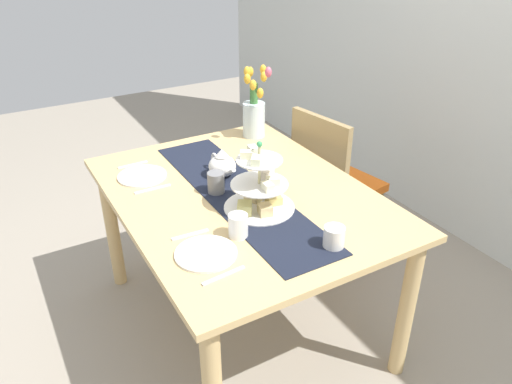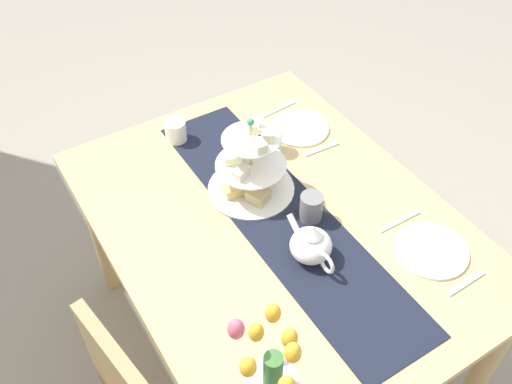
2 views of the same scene
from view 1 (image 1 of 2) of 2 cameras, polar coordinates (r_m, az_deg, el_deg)
The scene contains 17 objects.
ground_plane at distance 2.69m, azimuth -1.47°, elevation -14.42°, with size 8.00×8.00×0.00m, color gray.
room_wall_rear at distance 3.12m, azimuth 26.65°, elevation 16.00°, with size 6.00×0.08×2.60m, color silver.
dining_table at distance 2.29m, azimuth -1.67°, elevation -2.41°, with size 1.41×1.06×0.76m.
chair_left at distance 2.95m, azimuth 8.59°, elevation 1.56°, with size 0.48×0.48×0.91m.
table_runner at distance 2.23m, azimuth -2.11°, elevation -0.12°, with size 1.24×0.29×0.00m, color black.
tiered_cake_stand at distance 2.07m, azimuth 0.36°, elevation 0.26°, with size 0.30×0.30×0.30m.
teapot at distance 2.36m, azimuth -3.89°, elevation 3.12°, with size 0.24×0.13×0.14m.
tulip_vase at distance 2.78m, azimuth -0.20°, elevation 9.16°, with size 0.20×0.18×0.40m.
cream_jug at distance 1.88m, azimuth 8.90°, elevation -5.12°, with size 0.08×0.08×0.09m, color white.
dinner_plate_left at distance 2.43m, azimuth -12.88°, elevation 1.80°, with size 0.23×0.23×0.01m, color white.
fork_left at distance 2.55m, azimuth -13.90°, elevation 3.04°, with size 0.02×0.15×0.01m, color silver.
knife_left at distance 2.30m, azimuth -11.73°, elevation 0.34°, with size 0.01×0.17×0.01m, color silver.
dinner_plate_right at distance 1.84m, azimuth -5.74°, elevation -7.00°, with size 0.23×0.23×0.01m, color white.
fork_right at distance 1.96m, azimuth -7.53°, elevation -4.86°, with size 0.02×0.15×0.01m, color silver.
knife_right at distance 1.74m, azimuth -3.71°, elevation -9.51°, with size 0.01×0.17×0.01m, color silver.
mug_grey at distance 2.21m, azimuth -4.60°, elevation 1.09°, with size 0.08×0.08×0.10m, color slate.
mug_white_text at distance 1.91m, azimuth -2.05°, elevation -3.87°, with size 0.08×0.08×0.10m, color white.
Camera 1 is at (1.73, -0.92, 1.84)m, focal length 35.00 mm.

